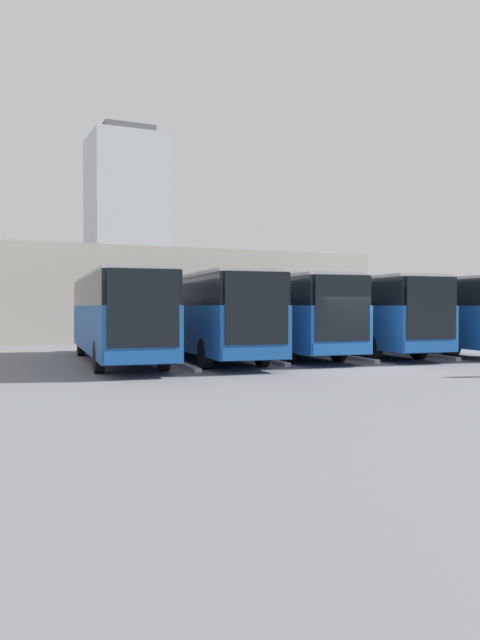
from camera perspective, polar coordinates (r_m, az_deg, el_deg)
name	(u,v)px	position (r m, az deg, el deg)	size (l,w,h in m)	color
ground_plane	(364,369)	(22.08, 11.26, -4.39)	(600.00, 600.00, 0.00)	slate
bus_0	(419,312)	(31.07, 16.01, 0.68)	(3.57, 12.43, 3.39)	#19519E
curb_divider_0	(413,354)	(28.58, 15.54, -2.99)	(0.24, 6.19, 0.15)	#B2B2AD
bus_1	(351,313)	(29.13, 10.10, 0.67)	(3.57, 12.43, 3.39)	#19519E
curb_divider_1	(339,356)	(26.69, 9.04, -3.25)	(0.24, 6.19, 0.15)	#B2B2AD
bus_2	(277,313)	(27.54, 3.43, 0.66)	(3.57, 12.43, 3.39)	#19519E
curb_divider_2	(258,358)	(25.19, 1.65, -3.51)	(0.24, 6.19, 0.15)	#B2B2AD
bus_3	(206,313)	(25.42, -3.16, 0.62)	(3.57, 12.43, 3.39)	#19519E
curb_divider_3	(177,363)	(23.19, -5.77, -3.92)	(0.24, 6.19, 0.15)	#B2B2AD
bus_4	(116,314)	(24.41, -11.23, 0.57)	(3.57, 12.43, 3.39)	#19519E
station_building	(166,296)	(42.74, -6.75, 2.23)	(25.84, 12.78, 5.77)	#A8A399
office_tower	(126,224)	(181.06, -10.41, 8.63)	(20.08, 20.08, 52.43)	#ADB2B7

